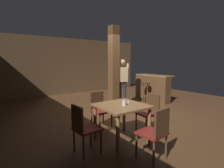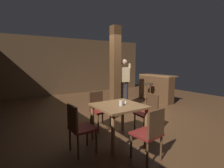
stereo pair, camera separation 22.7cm
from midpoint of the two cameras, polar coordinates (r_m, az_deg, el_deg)
The scene contains 13 objects.
ground_plane at distance 5.60m, azimuth 4.22°, elevation -9.71°, with size 10.80×10.80×0.00m, color #4C301C.
wall_back at distance 9.27m, azimuth -13.85°, elevation 5.63°, with size 8.00×0.10×2.80m, color brown.
pillar at distance 5.86m, azimuth -0.56°, elevation 4.98°, with size 0.28×0.28×2.80m, color brown.
dining_table at distance 3.61m, azimuth 1.32°, elevation -8.84°, with size 0.93×0.93×0.77m.
chair_east at distance 4.18m, azimuth 10.65°, elevation -8.54°, with size 0.45×0.45×0.89m.
chair_north at distance 4.35m, azimuth -5.54°, elevation -7.83°, with size 0.45×0.45×0.89m.
chair_west at distance 3.20m, azimuth -11.42°, elevation -13.57°, with size 0.44×0.44×0.89m.
chair_south at distance 3.02m, azimuth 11.87°, elevation -14.87°, with size 0.46×0.46×0.89m.
napkin_cup at distance 3.50m, azimuth 2.16°, elevation -6.22°, with size 0.08×0.08×0.11m, color beige.
salt_shaker at distance 3.62m, azimuth 3.56°, elevation -6.07°, with size 0.03×0.03×0.07m, color silver.
standing_person at distance 6.04m, azimuth 2.33°, elevation 1.26°, with size 0.46×0.31×1.72m.
bar_counter at distance 7.52m, azimuth 12.14°, elevation -1.14°, with size 0.56×1.63×1.09m.
bar_stool_near at distance 7.09m, azimuth 9.88°, elevation -1.20°, with size 0.37×0.37×0.80m.
Camera 1 is at (-3.53, -4.05, 1.64)m, focal length 28.00 mm.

